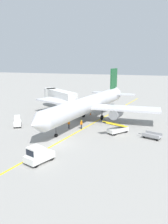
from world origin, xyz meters
name	(u,v)px	position (x,y,z in m)	size (l,w,h in m)	color
ground_plane	(58,144)	(0.00, 0.00, 0.00)	(300.00, 300.00, 0.00)	gray
taxi_line_yellow	(74,134)	(0.84, 5.00, 0.00)	(0.30, 80.00, 0.01)	yellow
airliner	(90,104)	(0.94, 14.49, 3.42)	(28.06, 35.14, 10.10)	silver
jet_bridge	(58,95)	(-9.48, 22.41, 3.54)	(11.47, 10.02, 4.85)	silver
pushback_tug	(38,155)	(0.32, -6.62, 0.99)	(3.09, 4.05, 2.20)	silver
baggage_tug_near_wing	(17,122)	(-10.72, 5.97, 0.93)	(2.33, 2.73, 2.10)	silver
belt_loader_forward_hold	(117,129)	(7.87, 7.57, 0.78)	(4.09, 4.69, 2.59)	silver
baggage_cart_loaded	(152,136)	(13.58, 6.46, 0.47)	(3.80, 2.44, 0.94)	#A5A5A8
ground_crew_marshaller	(81,124)	(1.25, 8.01, 0.91)	(0.36, 0.24, 1.70)	#26262D
ground_crew_wing_walker	(69,124)	(-1.03, 7.59, 0.91)	(0.36, 0.24, 1.70)	#26262D
safety_cone_nose_left	(65,115)	(-5.28, 16.53, 0.22)	(0.36, 0.36, 0.44)	orange
safety_cone_nose_right	(90,114)	(-0.07, 18.96, 0.22)	(0.36, 0.36, 0.44)	orange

